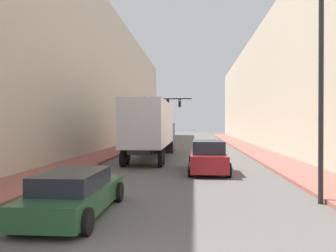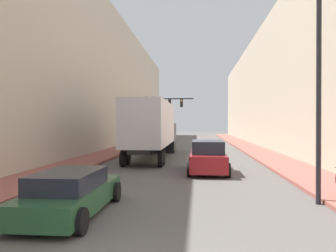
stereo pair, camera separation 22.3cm
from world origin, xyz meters
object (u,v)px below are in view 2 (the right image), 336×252
(sedan_car, at_px, (71,193))
(semi_truck, at_px, (153,128))
(suv_car, at_px, (208,157))
(street_lamp, at_px, (319,42))
(traffic_signal_gantry, at_px, (159,110))

(sedan_car, bearing_deg, semi_truck, 88.97)
(semi_truck, relative_size, sedan_car, 2.80)
(suv_car, xyz_separation_m, street_lamp, (3.34, -6.57, 4.39))
(sedan_car, distance_m, traffic_signal_gantry, 28.76)
(sedan_car, xyz_separation_m, traffic_signal_gantry, (-0.85, 28.54, 3.48))
(suv_car, bearing_deg, sedan_car, -115.96)
(semi_truck, bearing_deg, street_lamp, -61.73)
(traffic_signal_gantry, relative_size, street_lamp, 0.69)
(semi_truck, relative_size, suv_car, 2.80)
(semi_truck, bearing_deg, traffic_signal_gantry, 94.80)
(semi_truck, distance_m, street_lamp, 15.42)
(semi_truck, height_order, street_lamp, street_lamp)
(sedan_car, relative_size, traffic_signal_gantry, 0.80)
(suv_car, relative_size, street_lamp, 0.55)
(semi_truck, xyz_separation_m, sedan_car, (-0.27, -15.21, -1.66))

